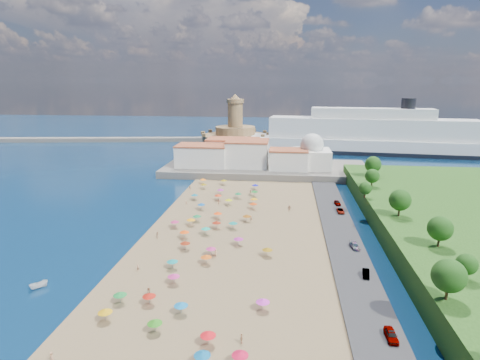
# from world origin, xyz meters

# --- Properties ---
(ground) EXTENTS (700.00, 700.00, 0.00)m
(ground) POSITION_xyz_m (0.00, 0.00, 0.00)
(ground) COLOR #071938
(ground) RESTS_ON ground
(terrace) EXTENTS (90.00, 36.00, 3.00)m
(terrace) POSITION_xyz_m (10.00, 73.00, 1.50)
(terrace) COLOR #59544C
(terrace) RESTS_ON ground
(jetty) EXTENTS (18.00, 70.00, 2.40)m
(jetty) POSITION_xyz_m (-12.00, 108.00, 1.20)
(jetty) COLOR #59544C
(jetty) RESTS_ON ground
(breakwater) EXTENTS (199.03, 34.77, 2.60)m
(breakwater) POSITION_xyz_m (-110.00, 153.00, 1.30)
(breakwater) COLOR #59544C
(breakwater) RESTS_ON ground
(waterfront_buildings) EXTENTS (57.00, 29.00, 11.00)m
(waterfront_buildings) POSITION_xyz_m (-3.05, 73.64, 7.88)
(waterfront_buildings) COLOR silver
(waterfront_buildings) RESTS_ON terrace
(domed_building) EXTENTS (16.00, 16.00, 15.00)m
(domed_building) POSITION_xyz_m (30.00, 71.00, 8.97)
(domed_building) COLOR silver
(domed_building) RESTS_ON terrace
(fortress) EXTENTS (40.00, 40.00, 32.40)m
(fortress) POSITION_xyz_m (-12.00, 138.00, 6.68)
(fortress) COLOR #A78553
(fortress) RESTS_ON ground
(cruise_ship) EXTENTS (142.62, 35.43, 30.85)m
(cruise_ship) POSITION_xyz_m (65.61, 128.22, 9.13)
(cruise_ship) COLOR black
(cruise_ship) RESTS_ON ground
(beach_parasols) EXTENTS (32.31, 115.36, 2.20)m
(beach_parasols) POSITION_xyz_m (-0.61, -9.20, 2.15)
(beach_parasols) COLOR gray
(beach_parasols) RESTS_ON beach
(beachgoers) EXTENTS (38.30, 96.05, 1.89)m
(beachgoers) POSITION_xyz_m (-0.83, -1.04, 1.13)
(beachgoers) COLOR tan
(beachgoers) RESTS_ON beach
(parked_cars) EXTENTS (2.34, 74.54, 1.43)m
(parked_cars) POSITION_xyz_m (36.00, -7.52, 1.35)
(parked_cars) COLOR gray
(parked_cars) RESTS_ON promenade
(hillside_trees) EXTENTS (13.23, 108.70, 7.49)m
(hillside_trees) POSITION_xyz_m (48.12, -6.15, 10.02)
(hillside_trees) COLOR #382314
(hillside_trees) RESTS_ON hillside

